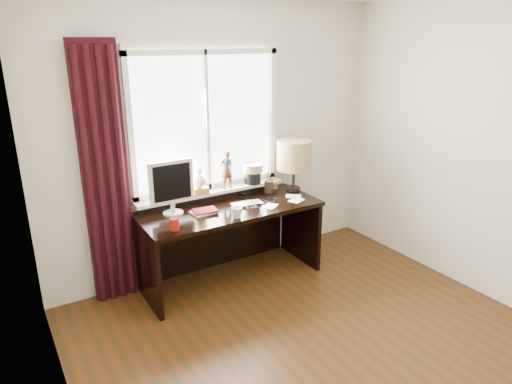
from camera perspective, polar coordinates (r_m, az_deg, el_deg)
floor at (r=3.53m, az=12.23°, el=-21.29°), size 3.50×4.00×0.00m
wall_back at (r=4.45m, az=-4.54°, el=6.43°), size 3.50×0.00×2.60m
wall_left at (r=2.11m, az=-22.40°, el=-9.43°), size 0.00×4.00×2.60m
laptop at (r=4.29m, az=-1.16°, el=-1.49°), size 0.32×0.22×0.02m
mug at (r=3.98m, az=-2.41°, el=-2.53°), size 0.14×0.14×0.10m
red_cup at (r=3.79m, az=-10.15°, el=-3.97°), size 0.08×0.08×0.10m
window at (r=4.34m, az=-5.89°, el=6.16°), size 1.52×0.22×1.40m
curtain at (r=4.04m, az=-18.28°, el=1.52°), size 0.38×0.09×2.25m
desk at (r=4.42m, az=-3.80°, el=-4.48°), size 1.70×0.70×0.75m
monitor at (r=4.06m, az=-10.53°, el=0.97°), size 0.40×0.18×0.49m
notebook_stack at (r=4.12m, az=-6.48°, el=-2.42°), size 0.24×0.18×0.03m
brush_holder at (r=4.63m, az=1.63°, el=0.70°), size 0.09×0.09×0.25m
icon_frame at (r=4.72m, az=2.15°, el=1.10°), size 0.10×0.04×0.13m
table_lamp at (r=4.63m, az=4.79°, el=4.54°), size 0.35×0.35×0.52m
loose_papers at (r=4.41m, az=3.88°, el=-1.10°), size 0.54×0.29×0.00m
desk_cables at (r=4.42m, az=0.48°, el=-0.96°), size 0.34×0.41×0.01m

